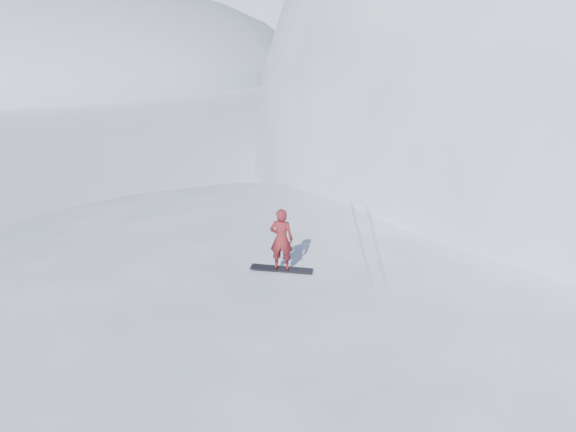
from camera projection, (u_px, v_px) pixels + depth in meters
name	position (u px, v px, depth m)	size (l,w,h in m)	color
near_ridge	(418.00, 367.00, 14.61)	(36.00, 28.00, 4.80)	white
far_ridge_c	(199.00, 40.00, 119.10)	(140.00, 90.00, 36.00)	white
wind_bumps	(356.00, 382.00, 14.05)	(16.00, 14.40, 1.00)	white
snowboard	(282.00, 269.00, 14.57)	(1.63, 0.30, 0.03)	black
snowboarder	(281.00, 239.00, 14.26)	(0.60, 0.40, 1.65)	maroon
board_tracks	(367.00, 238.00, 16.37)	(1.35, 5.96, 0.04)	silver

